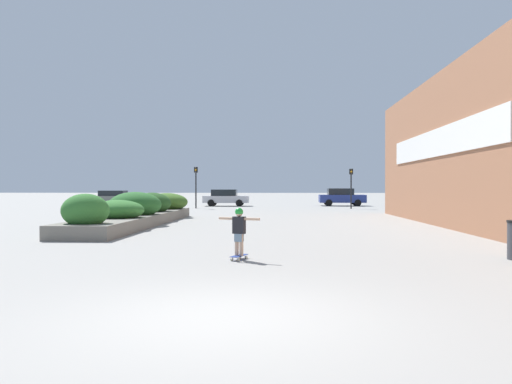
{
  "coord_description": "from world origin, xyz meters",
  "views": [
    {
      "loc": [
        0.72,
        -6.43,
        1.69
      ],
      "look_at": [
        -0.1,
        10.35,
        1.53
      ],
      "focal_mm": 35.0,
      "sensor_mm": 36.0,
      "label": 1
    }
  ],
  "objects_px": {
    "traffic_light_right": "(351,181)",
    "car_leftmost": "(452,198)",
    "car_center_right": "(226,197)",
    "car_center_left": "(342,197)",
    "skateboarder": "(239,227)",
    "car_rightmost": "(112,198)",
    "skateboard": "(239,257)",
    "traffic_light_left": "(196,180)"
  },
  "relations": [
    {
      "from": "skateboarder",
      "to": "car_center_left",
      "type": "xyz_separation_m",
      "value": [
        6.6,
        34.56,
        0.05
      ]
    },
    {
      "from": "skateboard",
      "to": "car_rightmost",
      "type": "distance_m",
      "value": 35.32
    },
    {
      "from": "car_center_right",
      "to": "traffic_light_right",
      "type": "distance_m",
      "value": 11.91
    },
    {
      "from": "car_leftmost",
      "to": "skateboarder",
      "type": "bearing_deg",
      "value": -25.99
    },
    {
      "from": "car_center_right",
      "to": "car_rightmost",
      "type": "bearing_deg",
      "value": -83.32
    },
    {
      "from": "car_leftmost",
      "to": "traffic_light_left",
      "type": "relative_size",
      "value": 1.24
    },
    {
      "from": "traffic_light_left",
      "to": "car_leftmost",
      "type": "bearing_deg",
      "value": 12.03
    },
    {
      "from": "car_center_left",
      "to": "traffic_light_left",
      "type": "relative_size",
      "value": 1.25
    },
    {
      "from": "traffic_light_right",
      "to": "car_rightmost",
      "type": "bearing_deg",
      "value": 168.86
    },
    {
      "from": "car_leftmost",
      "to": "skateboard",
      "type": "bearing_deg",
      "value": -25.99
    },
    {
      "from": "car_rightmost",
      "to": "traffic_light_right",
      "type": "height_order",
      "value": "traffic_light_right"
    },
    {
      "from": "car_center_left",
      "to": "car_rightmost",
      "type": "relative_size",
      "value": 1.03
    },
    {
      "from": "skateboarder",
      "to": "car_center_right",
      "type": "bearing_deg",
      "value": 117.93
    },
    {
      "from": "skateboard",
      "to": "car_center_right",
      "type": "relative_size",
      "value": 0.16
    },
    {
      "from": "car_leftmost",
      "to": "traffic_light_right",
      "type": "xyz_separation_m",
      "value": [
        -9.5,
        -4.71,
        1.4
      ]
    },
    {
      "from": "car_center_left",
      "to": "traffic_light_right",
      "type": "relative_size",
      "value": 1.32
    },
    {
      "from": "traffic_light_left",
      "to": "car_rightmost",
      "type": "bearing_deg",
      "value": 153.99
    },
    {
      "from": "car_leftmost",
      "to": "traffic_light_left",
      "type": "bearing_deg",
      "value": -77.97
    },
    {
      "from": "skateboard",
      "to": "skateboarder",
      "type": "distance_m",
      "value": 0.7
    },
    {
      "from": "skateboard",
      "to": "skateboarder",
      "type": "xyz_separation_m",
      "value": [
        -0.0,
        0.0,
        0.7
      ]
    },
    {
      "from": "traffic_light_right",
      "to": "car_leftmost",
      "type": "bearing_deg",
      "value": 26.36
    },
    {
      "from": "traffic_light_left",
      "to": "car_center_left",
      "type": "bearing_deg",
      "value": 26.63
    },
    {
      "from": "skateboard",
      "to": "traffic_light_right",
      "type": "distance_m",
      "value": 29.12
    },
    {
      "from": "skateboard",
      "to": "car_center_right",
      "type": "bearing_deg",
      "value": 117.93
    },
    {
      "from": "traffic_light_right",
      "to": "skateboard",
      "type": "bearing_deg",
      "value": -103.1
    },
    {
      "from": "car_center_left",
      "to": "traffic_light_left",
      "type": "xyz_separation_m",
      "value": [
        -12.45,
        -6.24,
        1.46
      ]
    },
    {
      "from": "traffic_light_left",
      "to": "traffic_light_right",
      "type": "distance_m",
      "value": 12.43
    },
    {
      "from": "car_center_left",
      "to": "car_center_right",
      "type": "relative_size",
      "value": 1.03
    },
    {
      "from": "skateboard",
      "to": "car_rightmost",
      "type": "relative_size",
      "value": 0.16
    },
    {
      "from": "skateboarder",
      "to": "car_center_right",
      "type": "distance_m",
      "value": 33.79
    },
    {
      "from": "car_leftmost",
      "to": "car_center_right",
      "type": "relative_size",
      "value": 1.02
    },
    {
      "from": "skateboard",
      "to": "traffic_light_right",
      "type": "height_order",
      "value": "traffic_light_right"
    },
    {
      "from": "car_leftmost",
      "to": "traffic_light_right",
      "type": "distance_m",
      "value": 10.7
    },
    {
      "from": "car_rightmost",
      "to": "traffic_light_left",
      "type": "distance_m",
      "value": 9.35
    },
    {
      "from": "traffic_light_right",
      "to": "car_center_right",
      "type": "bearing_deg",
      "value": 153.57
    },
    {
      "from": "skateboard",
      "to": "skateboarder",
      "type": "relative_size",
      "value": 0.57
    },
    {
      "from": "skateboard",
      "to": "car_leftmost",
      "type": "height_order",
      "value": "car_leftmost"
    },
    {
      "from": "skateboarder",
      "to": "car_rightmost",
      "type": "relative_size",
      "value": 0.27
    },
    {
      "from": "car_rightmost",
      "to": "car_leftmost",
      "type": "bearing_deg",
      "value": -88.81
    },
    {
      "from": "traffic_light_left",
      "to": "traffic_light_right",
      "type": "relative_size",
      "value": 1.05
    },
    {
      "from": "skateboarder",
      "to": "car_center_left",
      "type": "distance_m",
      "value": 35.19
    },
    {
      "from": "skateboarder",
      "to": "car_rightmost",
      "type": "bearing_deg",
      "value": 134.7
    }
  ]
}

